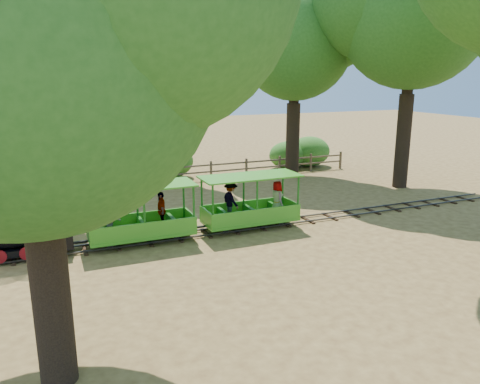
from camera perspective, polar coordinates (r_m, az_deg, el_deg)
name	(u,v)px	position (r m, az deg, el deg)	size (l,w,h in m)	color
ground	(259,227)	(16.89, 2.35, -4.27)	(90.00, 90.00, 0.00)	#A58647
track	(259,225)	(16.87, 2.35, -4.05)	(22.00, 1.00, 0.10)	#3F3D3A
locomotive	(19,200)	(15.01, -25.35, -0.87)	(2.77, 1.30, 3.18)	black
carriage_front	(139,220)	(15.37, -12.25, -3.31)	(3.50, 1.43, 1.82)	#3E9A21
carriage_rear	(249,205)	(16.57, 1.14, -1.62)	(3.50, 1.52, 1.82)	#3E9A21
oak_nc	(139,20)	(24.69, -12.20, 19.81)	(7.52, 6.61, 10.62)	#2D2116
oak_ne	(294,36)	(25.37, 6.63, 18.39)	(7.47, 6.58, 9.96)	#2D2116
oak_e	(413,5)	(23.86, 20.29, 20.58)	(8.48, 7.46, 11.41)	#2D2116
oak_sw	(19,13)	(8.13, -25.37, 19.13)	(7.74, 6.81, 8.98)	#2D2116
fence	(193,171)	(23.99, -5.80, 2.61)	(18.10, 0.10, 1.00)	brown
shrub_west	(70,172)	(24.25, -20.01, 2.28)	(2.07, 1.59, 1.43)	#2D6B1E
shrub_mid_w	(169,162)	(24.93, -8.61, 3.68)	(2.56, 1.97, 1.77)	#2D6B1E
shrub_mid_e	(288,155)	(27.53, 5.85, 4.53)	(2.28, 1.75, 1.58)	#2D6B1E
shrub_east	(309,152)	(28.22, 8.43, 4.90)	(2.58, 1.99, 1.79)	#2D6B1E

